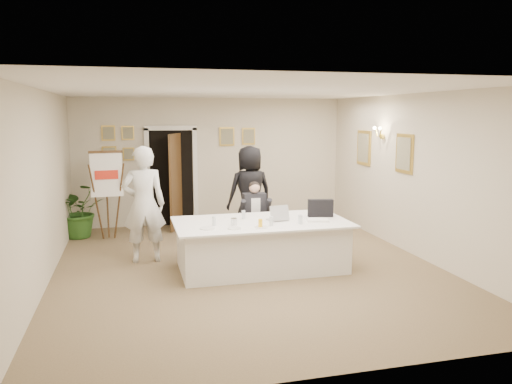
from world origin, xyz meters
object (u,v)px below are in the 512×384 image
object	(u,v)px
standing_woman	(250,192)
laptop	(278,212)
standing_man	(144,204)
steel_jug	(234,222)
laptop_bag	(320,208)
oj_glass	(260,223)
seated_man	(255,216)
paper_stack	(318,220)
potted_palm	(79,210)
conference_table	(261,245)
flip_chart	(107,200)

from	to	relation	value
standing_woman	laptop	size ratio (longest dim) A/B	5.39
standing_man	steel_jug	bearing A→B (deg)	140.09
laptop	steel_jug	size ratio (longest dim) A/B	3.11
laptop_bag	oj_glass	size ratio (longest dim) A/B	3.16
standing_man	oj_glass	xyz separation A→B (m)	(1.65, -1.31, -0.13)
standing_man	laptop	distance (m)	2.22
standing_man	laptop_bag	xyz separation A→B (m)	(2.81, -0.77, -0.05)
seated_man	steel_jug	bearing A→B (deg)	-102.46
paper_stack	steel_jug	distance (m)	1.35
paper_stack	laptop_bag	bearing A→B (deg)	61.31
potted_palm	laptop_bag	xyz separation A→B (m)	(4.03, -2.81, 0.37)
seated_man	conference_table	bearing A→B (deg)	-83.69
conference_table	standing_woman	size ratio (longest dim) A/B	1.48
conference_table	laptop_bag	size ratio (longest dim) A/B	6.63
standing_man	laptop_bag	size ratio (longest dim) A/B	4.71
seated_man	flip_chart	bearing A→B (deg)	164.59
paper_stack	laptop	bearing A→B (deg)	159.76
conference_table	potted_palm	xyz separation A→B (m)	(-3.00, 2.91, 0.16)
standing_woman	oj_glass	xyz separation A→B (m)	(-0.43, -2.48, -0.08)
standing_man	oj_glass	world-z (taller)	standing_man
standing_man	standing_woman	xyz separation A→B (m)	(2.08, 1.17, -0.05)
standing_woman	paper_stack	size ratio (longest dim) A/B	5.57
laptop	paper_stack	distance (m)	0.65
paper_stack	steel_jug	size ratio (longest dim) A/B	3.00
flip_chart	oj_glass	size ratio (longest dim) A/B	13.19
steel_jug	flip_chart	bearing A→B (deg)	125.40
oj_glass	potted_palm	bearing A→B (deg)	130.57
standing_woman	paper_stack	xyz separation A→B (m)	(0.57, -2.23, -0.13)
conference_table	flip_chart	xyz separation A→B (m)	(-2.43, 2.56, 0.40)
seated_man	steel_jug	world-z (taller)	seated_man
flip_chart	laptop	distance (m)	3.71
seated_man	laptop	world-z (taller)	seated_man
conference_table	laptop_bag	xyz separation A→B (m)	(1.03, 0.10, 0.53)
potted_palm	paper_stack	size ratio (longest dim) A/B	3.32
seated_man	potted_palm	world-z (taller)	seated_man
standing_woman	oj_glass	bearing A→B (deg)	73.10
steel_jug	laptop_bag	bearing A→B (deg)	10.52
oj_glass	standing_man	bearing A→B (deg)	141.55
conference_table	seated_man	xyz separation A→B (m)	(0.16, 1.05, 0.25)
seated_man	flip_chart	world-z (taller)	flip_chart
flip_chart	standing_woman	distance (m)	2.79
potted_palm	oj_glass	size ratio (longest dim) A/B	8.43
seated_man	laptop_bag	distance (m)	1.32
flip_chart	oj_glass	distance (m)	3.78
seated_man	potted_palm	distance (m)	3.66
seated_man	laptop_bag	xyz separation A→B (m)	(0.87, -0.95, 0.28)
seated_man	laptop	size ratio (longest dim) A/B	3.74
flip_chart	potted_palm	size ratio (longest dim) A/B	1.56
potted_palm	laptop	distance (m)	4.38
conference_table	laptop	distance (m)	0.59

